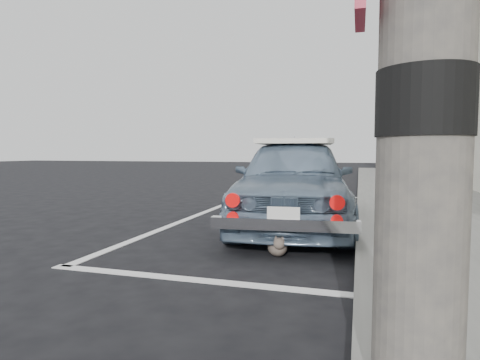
% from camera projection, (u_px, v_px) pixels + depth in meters
% --- Properties ---
extents(ground, '(80.00, 80.00, 0.00)m').
position_uv_depth(ground, '(172.00, 261.00, 4.10)').
color(ground, black).
rests_on(ground, ground).
extents(sidewalk, '(2.80, 40.00, 0.15)m').
position_uv_depth(sidewalk, '(471.00, 234.00, 5.10)').
color(sidewalk, '#62615D').
rests_on(sidewalk, ground).
extents(building_far, '(3.50, 10.00, 8.00)m').
position_uv_depth(building_far, '(450.00, 97.00, 21.14)').
color(building_far, beige).
rests_on(building_far, ground).
extents(pline_rear, '(3.00, 0.12, 0.01)m').
position_uv_depth(pline_rear, '(199.00, 280.00, 3.48)').
color(pline_rear, silver).
rests_on(pline_rear, ground).
extents(pline_front, '(3.00, 0.12, 0.01)m').
position_uv_depth(pline_front, '(304.00, 196.00, 10.17)').
color(pline_front, silver).
rests_on(pline_front, ground).
extents(pline_side, '(0.12, 7.00, 0.01)m').
position_uv_depth(pline_side, '(201.00, 214.00, 7.23)').
color(pline_side, silver).
rests_on(pline_side, ground).
extents(retro_coupe, '(1.98, 4.11, 1.35)m').
position_uv_depth(retro_coupe, '(294.00, 181.00, 5.95)').
color(retro_coupe, slate).
rests_on(retro_coupe, ground).
extents(cat, '(0.30, 0.46, 0.25)m').
position_uv_depth(cat, '(278.00, 246.00, 4.29)').
color(cat, '#62554A').
rests_on(cat, ground).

